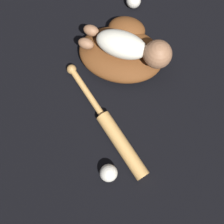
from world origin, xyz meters
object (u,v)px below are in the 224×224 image
baseball (109,173)px  baseball_spare (134,1)px  baseball_glove (122,50)px  baseball_bat (114,133)px  baby_figure (133,48)px

baseball → baseball_spare: (-0.06, 0.79, -0.00)m
baseball_glove → baseball_bat: bearing=-82.9°
baseball_glove → baseball_spare: 0.26m
baseball_bat → baseball: baseball is taller
baseball_spare → baseball: bearing=-85.8°
baseball_bat → baseball: (0.01, -0.16, 0.01)m
baseball_glove → baseball_spare: (0.00, 0.26, -0.01)m
baby_figure → baseball: baby_figure is taller
baby_figure → baseball: size_ratio=5.47×
baseball_glove → baseball: (0.06, -0.53, -0.01)m
baseball_glove → baseball_bat: size_ratio=0.85×
baseball_bat → baseball: 0.16m
baseball_glove → baby_figure: 0.11m
baseball → baseball_spare: bearing=94.2°
baseball → baseball_spare: size_ratio=1.06×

